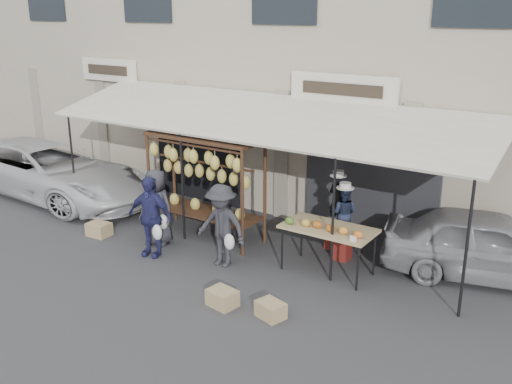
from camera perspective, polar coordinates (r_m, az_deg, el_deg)
ground_plane at (r=11.02m, az=-7.14°, el=-7.69°), size 90.00×90.00×0.00m
shophouse at (r=15.45m, az=8.75°, el=13.64°), size 24.00×6.15×7.30m
awning at (r=11.94m, az=-0.35°, el=7.47°), size 10.00×2.35×2.92m
banana_rack at (r=11.98m, az=-5.31°, el=2.52°), size 2.60×0.90×2.24m
produce_table at (r=10.54m, az=7.16°, el=-3.74°), size 1.70×0.90×1.04m
vendor_left at (r=11.61m, az=8.12°, el=-0.86°), size 0.46×0.36×1.11m
vendor_right at (r=11.14m, az=8.79°, el=-2.09°), size 0.58×0.48×1.08m
customer_left at (r=11.98m, az=-9.92°, el=-1.51°), size 0.83×0.58×1.62m
customer_mid at (r=11.44m, az=-10.55°, el=-2.44°), size 1.02×0.60×1.63m
customer_right at (r=10.82m, az=-3.48°, el=-3.38°), size 1.08×0.65×1.62m
stool_left at (r=11.89m, az=7.95°, el=-4.49°), size 0.43×0.43×0.48m
stool_right at (r=11.42m, az=8.61°, el=-5.64°), size 0.38×0.38×0.43m
crate_near_a at (r=9.65m, az=-3.38°, el=-10.52°), size 0.52×0.43×0.28m
crate_near_b at (r=9.31m, az=1.48°, el=-11.68°), size 0.52×0.44×0.27m
crate_far at (r=12.90m, az=-15.42°, el=-3.62°), size 0.51×0.40×0.29m
van at (r=16.04m, az=-20.47°, el=3.31°), size 4.90×2.37×2.02m
sedan at (r=11.18m, az=22.30°, el=-4.97°), size 4.03×2.43×1.28m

